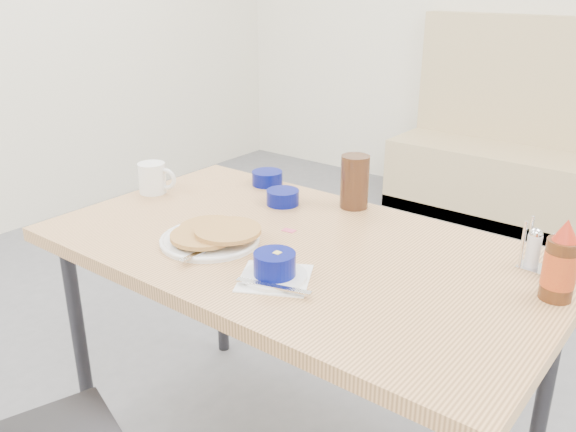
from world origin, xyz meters
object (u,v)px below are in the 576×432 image
Objects in this scene: booth_bench at (551,170)px; creamer_bowl at (267,178)px; grits_setting at (275,268)px; amber_tumbler at (355,182)px; dining_table at (297,265)px; butter_bowl at (283,197)px; condiment_caddy at (543,254)px; pancake_plate at (212,235)px; coffee_mug at (153,178)px; syrup_bottle at (560,265)px.

booth_bench is 17.84× the size of creamer_bowl.
grits_setting is at bearing -88.32° from booth_bench.
dining_table is at bearing -84.29° from amber_tumbler.
condiment_caddy reaches higher than butter_bowl.
creamer_bowl is at bearing 178.16° from condiment_caddy.
booth_bench is 2.40m from condiment_caddy.
amber_tumbler reaches higher than creamer_bowl.
condiment_caddy is (0.76, 0.38, 0.02)m from pancake_plate.
pancake_plate is at bearing -108.65° from amber_tumbler.
dining_table is at bearing -90.00° from booth_bench.
coffee_mug is at bearing 158.74° from pancake_plate.
butter_bowl is at bearing -36.04° from creamer_bowl.
creamer_bowl is 0.55× the size of syrup_bottle.
amber_tumbler reaches higher than butter_bowl.
grits_setting is (0.27, -0.06, 0.01)m from pancake_plate.
amber_tumbler is at bearing -90.89° from booth_bench.
grits_setting is at bearing -77.97° from amber_tumbler.
condiment_caddy reaches higher than coffee_mug.
amber_tumbler is (0.16, 0.47, 0.06)m from pancake_plate.
grits_setting is at bearing -48.71° from creamer_bowl.
syrup_bottle is (0.87, -0.10, 0.06)m from butter_bowl.
pancake_plate reaches higher than butter_bowl.
creamer_bowl is at bearing 138.91° from dining_table.
condiment_caddy is at bearing 23.57° from dining_table.
grits_setting is 1.26× the size of syrup_bottle.
creamer_bowl is at bearing 112.66° from pancake_plate.
pancake_plate is (-0.19, -0.13, 0.08)m from dining_table.
creamer_bowl is at bearing 50.55° from coffee_mug.
coffee_mug is at bearing -156.34° from butter_bowl.
pancake_plate is 0.35m from butter_bowl.
dining_table is 11.06× the size of condiment_caddy.
syrup_bottle reaches higher than grits_setting.
booth_bench is at bearing 75.69° from coffee_mug.
dining_table is 13.42× the size of butter_bowl.
pancake_plate is (-0.19, -2.67, 0.43)m from booth_bench.
grits_setting is (0.08, -0.20, 0.09)m from dining_table.
condiment_caddy is at bearing 42.14° from grits_setting.
amber_tumbler is 0.87× the size of syrup_bottle.
syrup_bottle reaches higher than dining_table.
creamer_bowl is at bearing 180.00° from amber_tumbler.
syrup_bottle is (0.67, -0.22, -0.00)m from amber_tumbler.
booth_bench is at bearing 91.68° from grits_setting.
coffee_mug is at bearing 161.76° from grits_setting.
coffee_mug is (-0.64, 0.04, 0.11)m from dining_table.
booth_bench reaches higher than creamer_bowl.
condiment_caddy reaches higher than grits_setting.
grits_setting is 0.66m from condiment_caddy.
butter_bowl is (-0.03, 0.35, 0.00)m from pancake_plate.
booth_bench reaches higher than condiment_caddy.
coffee_mug is at bearing 176.31° from dining_table.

